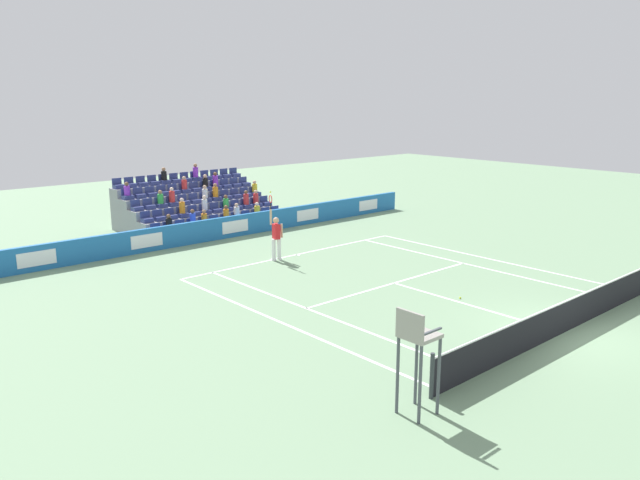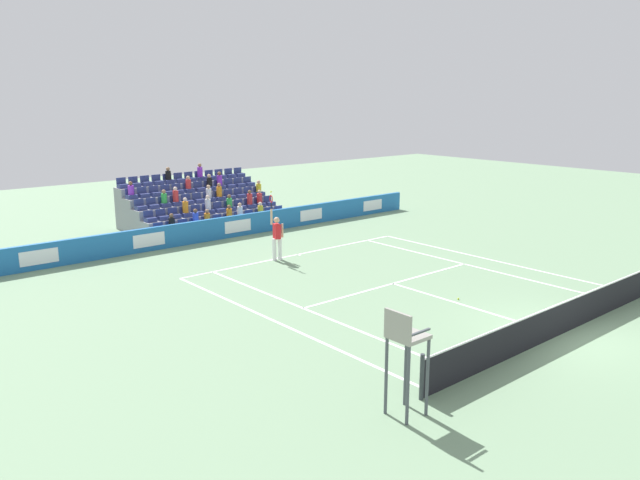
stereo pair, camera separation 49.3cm
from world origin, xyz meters
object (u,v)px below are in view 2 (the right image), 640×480
Objects in this scene: tennis_net at (562,318)px; tennis_player at (277,236)px; loose_tennis_ball at (458,299)px; umpire_chair at (405,347)px.

tennis_net is 4.19× the size of tennis_player.
tennis_net reaches higher than loose_tennis_ball.
tennis_net is at bearing -178.13° from umpire_chair.
umpire_chair is (5.57, 11.95, 0.53)m from tennis_player.
tennis_player is at bearing -114.99° from umpire_chair.
tennis_net is 11.80m from tennis_player.
loose_tennis_ball is (-7.07, -3.98, -1.49)m from umpire_chair.
tennis_player is 8.16m from loose_tennis_ball.
loose_tennis_ball is at bearing -94.63° from tennis_net.
tennis_player reaches higher than loose_tennis_ball.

